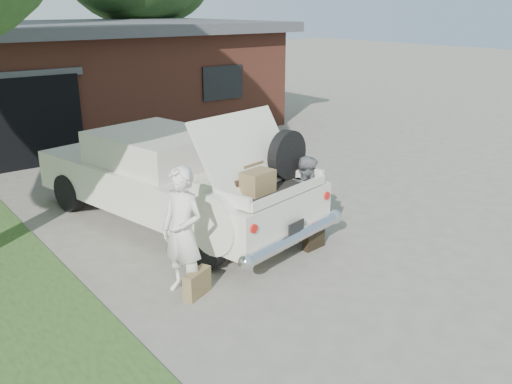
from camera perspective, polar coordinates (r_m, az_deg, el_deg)
ground at (r=8.22m, az=2.61°, el=-8.36°), size 90.00×90.00×0.00m
house at (r=18.06m, az=-19.54°, el=11.26°), size 12.80×7.80×3.30m
sedan at (r=9.93m, az=-8.74°, el=1.56°), size 3.26×5.99×2.18m
woman_left at (r=7.35m, az=-7.75°, el=-4.16°), size 0.61×0.76×1.81m
woman_right at (r=9.02m, az=5.28°, el=-0.73°), size 0.57×0.73×1.48m
suitcase_left at (r=7.54m, az=-6.22°, el=-9.55°), size 0.50×0.33×0.37m
suitcase_right at (r=8.94m, az=6.09°, el=-4.96°), size 0.43×0.18×0.32m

